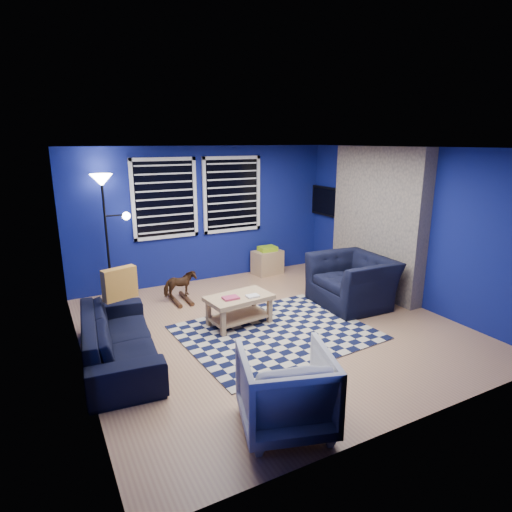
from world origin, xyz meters
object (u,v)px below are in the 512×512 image
Objects in this scene: rocking_horse at (180,285)px; cabinet at (267,262)px; floor_lamp at (105,198)px; armchair_big at (352,281)px; armchair_bent at (286,390)px; sofa at (119,338)px; tv at (328,202)px; coffee_table at (239,304)px.

rocking_horse is 2.14m from cabinet.
armchair_big is at bearing -31.62° from floor_lamp.
armchair_bent is 1.39× the size of cabinet.
armchair_big is at bearing -122.87° from armchair_bent.
cabinet is at bearing -50.11° from sofa.
sofa is 0.98× the size of floor_lamp.
floor_lamp is (-0.96, 0.68, 1.41)m from rocking_horse.
floor_lamp is (-2.99, -0.00, 1.46)m from cabinet.
tv is 0.49× the size of sofa.
cabinet reaches higher than coffee_table.
sofa is at bearing -97.89° from floor_lamp.
coffee_table is at bearing -91.51° from armchair_big.
armchair_big is (3.70, 0.16, 0.10)m from sofa.
sofa is 3.71m from armchair_big.
armchair_bent is 2.34m from coffee_table.
floor_lamp is (-3.39, 2.09, 1.31)m from armchair_big.
rocking_horse is 0.54× the size of coffee_table.
tv is 5.09m from sofa.
sofa reaches higher than rocking_horse.
cabinet is (-0.40, 2.09, -0.15)m from armchair_big.
floor_lamp reaches higher than coffee_table.
armchair_big is at bearing -3.41° from coffee_table.
sofa is at bearing 138.23° from rocking_horse.
armchair_bent is 0.41× the size of floor_lamp.
rocking_horse is at bearing -35.13° from floor_lamp.
coffee_table is (1.74, 0.28, 0.02)m from sofa.
sofa is 2.09× the size of coffee_table.
tv is 1.02× the size of coffee_table.
armchair_big reaches higher than rocking_horse.
sofa is 2.28m from armchair_bent.
armchair_big is at bearing -86.74° from cabinet.
tv reaches higher than rocking_horse.
coffee_table is 0.47× the size of floor_lamp.
armchair_bent is (-2.57, -2.14, -0.01)m from armchair_big.
tv is at bearing 157.32° from armchair_big.
floor_lamp reaches higher than rocking_horse.
coffee_table is at bearing -87.65° from armchair_bent.
rocking_horse is (1.27, 1.57, -0.01)m from sofa.
coffee_table is (0.61, 2.26, -0.06)m from armchair_bent.
armchair_big is 2.13m from cabinet.
cabinet reaches higher than rocking_horse.
coffee_table is at bearing -148.48° from tv.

